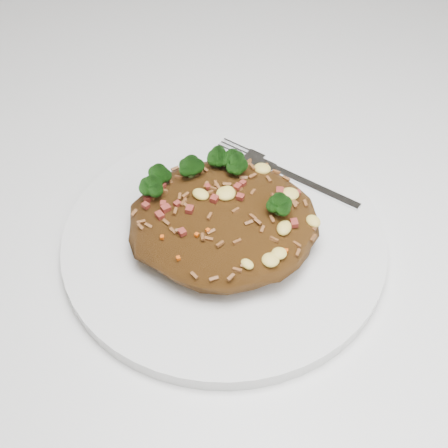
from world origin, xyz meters
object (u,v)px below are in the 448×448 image
(plate, at_px, (224,240))
(dining_table, at_px, (119,255))
(fork, at_px, (293,177))
(fried_rice, at_px, (223,214))

(plate, bearing_deg, dining_table, 150.70)
(plate, xyz_separation_m, fork, (0.07, 0.07, 0.01))
(dining_table, distance_m, fried_rice, 0.18)
(dining_table, height_order, fork, fork)
(fried_rice, height_order, fork, fried_rice)
(dining_table, bearing_deg, fried_rice, -28.69)
(fork, bearing_deg, fried_rice, -98.74)
(fried_rice, bearing_deg, plate, -71.88)
(dining_table, distance_m, plate, 0.16)
(dining_table, relative_size, fork, 8.61)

